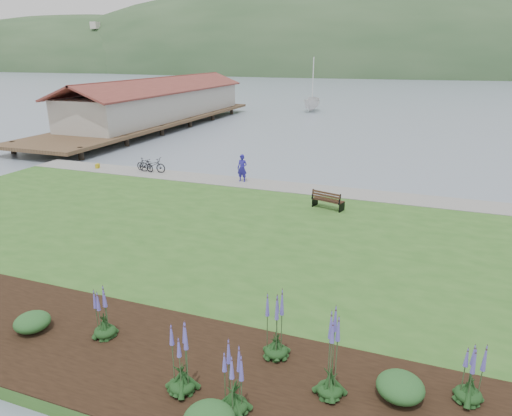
{
  "coord_description": "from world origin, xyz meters",
  "views": [
    {
      "loc": [
        8.65,
        -18.27,
        7.99
      ],
      "look_at": [
        1.83,
        0.15,
        1.3
      ],
      "focal_mm": 32.0,
      "sensor_mm": 36.0,
      "label": 1
    }
  ],
  "objects": [
    {
      "name": "pier_pavilion",
      "position": [
        -20.0,
        27.52,
        2.64
      ],
      "size": [
        8.0,
        36.0,
        5.4
      ],
      "color": "#4C3826",
      "rests_on": "ground"
    },
    {
      "name": "echium_4",
      "position": [
        0.87,
        -9.44,
        1.12
      ],
      "size": [
        0.62,
        0.62,
        1.73
      ],
      "color": "#123313",
      "rests_on": "garden_bed"
    },
    {
      "name": "echium_0",
      "position": [
        3.98,
        -10.63,
        1.27
      ],
      "size": [
        0.62,
        0.62,
        2.06
      ],
      "color": "#123313",
      "rests_on": "garden_bed"
    },
    {
      "name": "shoreline_path",
      "position": [
        0.0,
        6.9,
        0.42
      ],
      "size": [
        34.0,
        2.2,
        0.03
      ],
      "primitive_type": "cube",
      "color": "gray",
      "rests_on": "lawn"
    },
    {
      "name": "echium_5",
      "position": [
        5.37,
        -10.79,
        1.22
      ],
      "size": [
        0.62,
        0.62,
        1.86
      ],
      "color": "#123313",
      "rests_on": "garden_bed"
    },
    {
      "name": "echium_3",
      "position": [
        10.26,
        -8.63,
        1.12
      ],
      "size": [
        0.62,
        0.62,
        1.74
      ],
      "color": "#123313",
      "rests_on": "garden_bed"
    },
    {
      "name": "shrub_2",
      "position": [
        8.78,
        -9.06,
        0.72
      ],
      "size": [
        1.1,
        1.1,
        0.55
      ],
      "primitive_type": "ellipsoid",
      "color": "#1E4C21",
      "rests_on": "garden_bed"
    },
    {
      "name": "echium_2",
      "position": [
        7.25,
        -9.55,
        1.42
      ],
      "size": [
        0.62,
        0.62,
        2.39
      ],
      "color": "#123313",
      "rests_on": "garden_bed"
    },
    {
      "name": "bicycle_b",
      "position": [
        -8.75,
        7.2,
        0.86
      ],
      "size": [
        0.79,
        1.58,
        0.92
      ],
      "primitive_type": "imported",
      "rotation": [
        0.0,
        0.0,
        1.33
      ],
      "color": "black",
      "rests_on": "lawn"
    },
    {
      "name": "ground",
      "position": [
        0.0,
        0.0,
        0.0
      ],
      "size": [
        600.0,
        600.0,
        0.0
      ],
      "primitive_type": "plane",
      "color": "slate",
      "rests_on": "ground"
    },
    {
      "name": "far_hillside",
      "position": [
        20.0,
        170.0,
        0.0
      ],
      "size": [
        580.0,
        80.0,
        38.0
      ],
      "primitive_type": null,
      "color": "#2D4D2B",
      "rests_on": "ground"
    },
    {
      "name": "pannier",
      "position": [
        -12.33,
        6.78,
        0.57
      ],
      "size": [
        0.25,
        0.34,
        0.33
      ],
      "primitive_type": "cube",
      "rotation": [
        0.0,
        0.0,
        0.19
      ],
      "color": "gold",
      "rests_on": "lawn"
    },
    {
      "name": "garden_bed",
      "position": [
        3.0,
        -9.8,
        0.42
      ],
      "size": [
        24.0,
        4.4,
        0.04
      ],
      "primitive_type": "cube",
      "color": "black",
      "rests_on": "lawn"
    },
    {
      "name": "bicycle_a",
      "position": [
        -8.18,
        7.2,
        0.9
      ],
      "size": [
        0.79,
        1.94,
        1.0
      ],
      "primitive_type": "imported",
      "rotation": [
        0.0,
        0.0,
        1.63
      ],
      "color": "black",
      "rests_on": "lawn"
    },
    {
      "name": "echium_1",
      "position": [
        5.64,
        -8.63,
        1.34
      ],
      "size": [
        0.62,
        0.62,
        2.21
      ],
      "color": "#123313",
      "rests_on": "garden_bed"
    },
    {
      "name": "park_bench",
      "position": [
        4.38,
        3.77,
        0.89
      ],
      "size": [
        1.71,
        1.08,
        0.99
      ],
      "rotation": [
        0.0,
        0.0,
        -0.29
      ],
      "color": "#311D13",
      "rests_on": "lawn"
    },
    {
      "name": "shrub_0",
      "position": [
        -1.29,
        -9.9,
        0.69
      ],
      "size": [
        1.0,
        1.0,
        0.5
      ],
      "primitive_type": "ellipsoid",
      "color": "#1E4C21",
      "rests_on": "garden_bed"
    },
    {
      "name": "sailboat",
      "position": [
        -6.93,
        46.91,
        0.0
      ],
      "size": [
        9.65,
        9.8,
        23.81
      ],
      "primitive_type": "imported",
      "rotation": [
        0.0,
        0.0,
        0.07
      ],
      "color": "silver",
      "rests_on": "ground"
    },
    {
      "name": "lawn",
      "position": [
        0.0,
        -2.0,
        0.2
      ],
      "size": [
        34.0,
        20.0,
        0.4
      ],
      "primitive_type": "cube",
      "color": "#2F5E21",
      "rests_on": "ground"
    },
    {
      "name": "person",
      "position": [
        -1.64,
        7.07,
        1.41
      ],
      "size": [
        0.75,
        0.52,
        2.02
      ],
      "primitive_type": "imported",
      "rotation": [
        0.0,
        0.0,
        -0.02
      ],
      "color": "navy",
      "rests_on": "lawn"
    }
  ]
}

